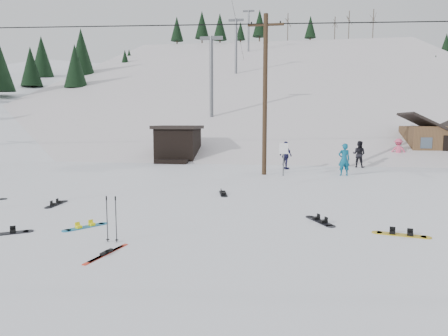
# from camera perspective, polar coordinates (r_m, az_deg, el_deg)

# --- Properties ---
(ground) EXTENTS (200.00, 200.00, 0.00)m
(ground) POSITION_cam_1_polar(r_m,az_deg,el_deg) (10.01, -10.18, -11.23)
(ground) COLOR white
(ground) RESTS_ON ground
(ski_slope) EXTENTS (60.00, 85.24, 65.97)m
(ski_slope) POSITION_cam_1_polar(r_m,az_deg,el_deg) (65.83, 5.66, -6.59)
(ski_slope) COLOR silver
(ski_slope) RESTS_ON ground
(ridge_left) EXTENTS (47.54, 95.03, 58.38)m
(ridge_left) POSITION_cam_1_polar(r_m,az_deg,el_deg) (70.55, -25.46, -5.49)
(ridge_left) COLOR white
(ridge_left) RESTS_ON ground
(treeline_left) EXTENTS (20.00, 64.00, 10.00)m
(treeline_left) POSITION_cam_1_polar(r_m,az_deg,el_deg) (61.56, -28.58, 3.01)
(treeline_left) COLOR black
(treeline_left) RESTS_ON ground
(treeline_crest) EXTENTS (50.00, 6.00, 10.00)m
(treeline_crest) POSITION_cam_1_polar(r_m,az_deg,el_deg) (95.11, 6.71, 4.78)
(treeline_crest) COLOR black
(treeline_crest) RESTS_ON ski_slope
(utility_pole) EXTENTS (2.00, 0.26, 9.00)m
(utility_pole) POSITION_cam_1_polar(r_m,az_deg,el_deg) (23.10, 5.88, 10.66)
(utility_pole) COLOR #3A2819
(utility_pole) RESTS_ON ground
(trail_sign) EXTENTS (0.50, 0.09, 1.85)m
(trail_sign) POSITION_cam_1_polar(r_m,az_deg,el_deg) (22.66, 8.51, 2.08)
(trail_sign) COLOR #595B60
(trail_sign) RESTS_ON ground
(lift_hut) EXTENTS (3.40, 4.10, 2.75)m
(lift_hut) POSITION_cam_1_polar(r_m,az_deg,el_deg) (31.08, -6.60, 3.50)
(lift_hut) COLOR black
(lift_hut) RESTS_ON ground
(lift_tower_near) EXTENTS (2.20, 0.36, 8.00)m
(lift_tower_near) POSITION_cam_1_polar(r_m,az_deg,el_deg) (39.95, -1.81, 13.56)
(lift_tower_near) COLOR #595B60
(lift_tower_near) RESTS_ON ski_slope
(lift_tower_mid) EXTENTS (2.20, 0.36, 8.00)m
(lift_tower_mid) POSITION_cam_1_polar(r_m,az_deg,el_deg) (60.50, 1.74, 17.42)
(lift_tower_mid) COLOR #595B60
(lift_tower_mid) RESTS_ON ski_slope
(lift_tower_far) EXTENTS (2.20, 0.36, 8.00)m
(lift_tower_far) POSITION_cam_1_polar(r_m,az_deg,el_deg) (81.30, 3.53, 19.30)
(lift_tower_far) COLOR #595B60
(lift_tower_far) RESTS_ON ski_slope
(cabin) EXTENTS (5.39, 4.40, 3.77)m
(cabin) POSITION_cam_1_polar(r_m,az_deg,el_deg) (35.12, 28.39, 3.29)
(cabin) COLOR brown
(cabin) RESTS_ON ground
(hero_snowboard) EXTENTS (0.93, 1.16, 0.10)m
(hero_snowboard) POSITION_cam_1_polar(r_m,az_deg,el_deg) (12.38, -19.20, -7.90)
(hero_snowboard) COLOR teal
(hero_snowboard) RESTS_ON ground
(hero_skis) EXTENTS (0.43, 1.54, 0.08)m
(hero_skis) POSITION_cam_1_polar(r_m,az_deg,el_deg) (9.83, -16.44, -11.60)
(hero_skis) COLOR red
(hero_skis) RESTS_ON ground
(ski_poles) EXTENTS (0.33, 0.09, 1.19)m
(ski_poles) POSITION_cam_1_polar(r_m,az_deg,el_deg) (10.58, -15.77, -6.97)
(ski_poles) COLOR black
(ski_poles) RESTS_ON ground
(board_scatter_a) EXTENTS (1.26, 0.96, 0.10)m
(board_scatter_a) POSITION_cam_1_polar(r_m,az_deg,el_deg) (12.55, -28.92, -8.17)
(board_scatter_a) COLOR black
(board_scatter_a) RESTS_ON ground
(board_scatter_b) EXTENTS (0.34, 1.44, 0.10)m
(board_scatter_b) POSITION_cam_1_polar(r_m,az_deg,el_deg) (16.06, -22.82, -4.75)
(board_scatter_b) COLOR black
(board_scatter_b) RESTS_ON ground
(board_scatter_d) EXTENTS (0.81, 1.37, 0.10)m
(board_scatter_d) POSITION_cam_1_polar(r_m,az_deg,el_deg) (12.69, 13.54, -7.35)
(board_scatter_d) COLOR black
(board_scatter_d) RESTS_ON ground
(board_scatter_e) EXTENTS (1.46, 0.58, 0.10)m
(board_scatter_e) POSITION_cam_1_polar(r_m,az_deg,el_deg) (11.92, 23.98, -8.65)
(board_scatter_e) COLOR gold
(board_scatter_e) RESTS_ON ground
(board_scatter_f) EXTENTS (0.55, 1.46, 0.10)m
(board_scatter_f) POSITION_cam_1_polar(r_m,az_deg,el_deg) (16.94, -0.11, -3.65)
(board_scatter_f) COLOR black
(board_scatter_f) RESTS_ON ground
(skier_teal) EXTENTS (0.72, 0.53, 1.83)m
(skier_teal) POSITION_cam_1_polar(r_m,az_deg,el_deg) (23.60, 16.78, 1.17)
(skier_teal) COLOR #0B5473
(skier_teal) RESTS_ON ground
(skier_dark) EXTENTS (1.08, 1.00, 1.77)m
(skier_dark) POSITION_cam_1_polar(r_m,az_deg,el_deg) (28.12, 18.73, 1.88)
(skier_dark) COLOR black
(skier_dark) RESTS_ON ground
(skier_pink) EXTENTS (1.23, 0.78, 1.81)m
(skier_pink) POSITION_cam_1_polar(r_m,az_deg,el_deg) (31.89, 23.61, 2.24)
(skier_pink) COLOR #E04F74
(skier_pink) RESTS_ON ground
(skier_navy) EXTENTS (1.03, 1.08, 1.79)m
(skier_navy) POSITION_cam_1_polar(r_m,az_deg,el_deg) (25.91, 8.81, 1.80)
(skier_navy) COLOR #1B1B43
(skier_navy) RESTS_ON ground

